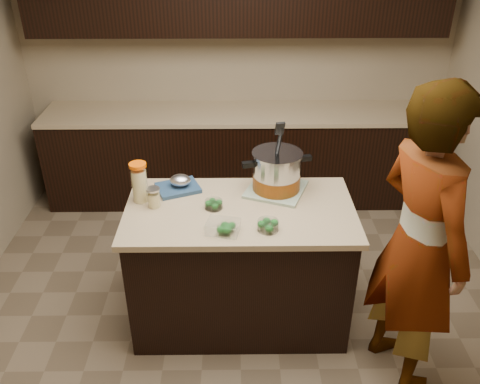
{
  "coord_description": "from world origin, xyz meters",
  "views": [
    {
      "loc": [
        -0.03,
        -2.73,
        2.6
      ],
      "look_at": [
        0.0,
        0.0,
        1.02
      ],
      "focal_mm": 38.0,
      "sensor_mm": 36.0,
      "label": 1
    }
  ],
  "objects_px": {
    "stock_pot": "(277,173)",
    "person": "(419,246)",
    "island": "(240,264)",
    "lemonade_pitcher": "(140,184)"
  },
  "relations": [
    {
      "from": "lemonade_pitcher",
      "to": "person",
      "type": "height_order",
      "value": "person"
    },
    {
      "from": "stock_pot",
      "to": "lemonade_pitcher",
      "type": "height_order",
      "value": "stock_pot"
    },
    {
      "from": "island",
      "to": "lemonade_pitcher",
      "type": "distance_m",
      "value": 0.86
    },
    {
      "from": "stock_pot",
      "to": "lemonade_pitcher",
      "type": "xyz_separation_m",
      "value": [
        -0.88,
        -0.12,
        -0.01
      ]
    },
    {
      "from": "island",
      "to": "stock_pot",
      "type": "relative_size",
      "value": 3.07
    },
    {
      "from": "stock_pot",
      "to": "person",
      "type": "distance_m",
      "value": 1.02
    },
    {
      "from": "lemonade_pitcher",
      "to": "person",
      "type": "relative_size",
      "value": 0.14
    },
    {
      "from": "person",
      "to": "island",
      "type": "bearing_deg",
      "value": 44.17
    },
    {
      "from": "stock_pot",
      "to": "lemonade_pitcher",
      "type": "bearing_deg",
      "value": 174.54
    },
    {
      "from": "stock_pot",
      "to": "lemonade_pitcher",
      "type": "relative_size",
      "value": 1.79
    }
  ]
}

